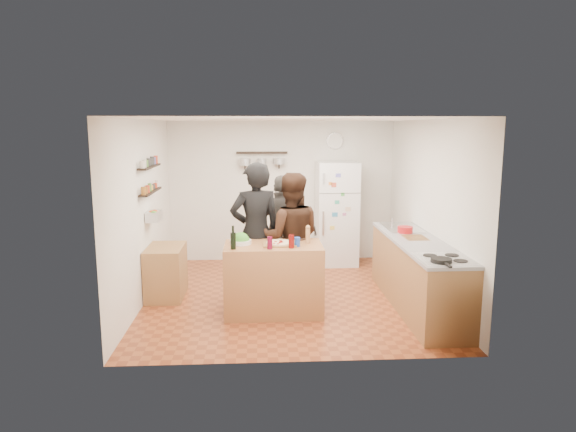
{
  "coord_description": "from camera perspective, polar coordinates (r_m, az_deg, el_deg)",
  "views": [
    {
      "loc": [
        -0.41,
        -7.05,
        2.4
      ],
      "look_at": [
        0.0,
        0.1,
        1.15
      ],
      "focal_mm": 32.0,
      "sensor_mm": 36.0,
      "label": 1
    }
  ],
  "objects": [
    {
      "name": "spice_shelf_lower",
      "position": [
        7.47,
        -15.02,
        2.63
      ],
      "size": [
        0.12,
        1.0,
        0.02
      ],
      "primitive_type": "cube",
      "color": "black",
      "rests_on": "left_wall"
    },
    {
      "name": "skillet",
      "position": [
        5.94,
        16.67,
        -4.74
      ],
      "size": [
        0.23,
        0.23,
        0.04
      ],
      "primitive_type": "cylinder",
      "color": "black",
      "rests_on": "stove_top"
    },
    {
      "name": "salt_canister",
      "position": [
        6.47,
        1.04,
        -2.89
      ],
      "size": [
        0.07,
        0.07,
        0.12
      ],
      "primitive_type": "cylinder",
      "color": "#1B3F98",
      "rests_on": "prep_island"
    },
    {
      "name": "wine_glass_near",
      "position": [
        6.33,
        -2.04,
        -3.0
      ],
      "size": [
        0.06,
        0.06,
        0.15
      ],
      "primitive_type": "cylinder",
      "color": "#57071E",
      "rests_on": "prep_island"
    },
    {
      "name": "wall_clock",
      "position": [
        9.24,
        5.24,
        8.31
      ],
      "size": [
        0.3,
        0.03,
        0.3
      ],
      "primitive_type": "cylinder",
      "rotation": [
        1.57,
        0.0,
        0.0
      ],
      "color": "silver",
      "rests_on": "back_wall"
    },
    {
      "name": "stove_top",
      "position": [
        6.13,
        17.03,
        -4.63
      ],
      "size": [
        0.6,
        0.62,
        0.02
      ],
      "primitive_type": "cube",
      "color": "white",
      "rests_on": "counter_run"
    },
    {
      "name": "pot_rack",
      "position": [
        9.07,
        -2.92,
        7.04
      ],
      "size": [
        0.9,
        0.04,
        0.04
      ],
      "primitive_type": "cube",
      "color": "black",
      "rests_on": "back_wall"
    },
    {
      "name": "pepper_mill",
      "position": [
        6.64,
        2.22,
        -2.24
      ],
      "size": [
        0.06,
        0.06,
        0.19
      ],
      "primitive_type": "cylinder",
      "color": "#A87546",
      "rests_on": "prep_island"
    },
    {
      "name": "pizza_board",
      "position": [
        6.57,
        -0.94,
        -3.14
      ],
      "size": [
        0.42,
        0.34,
        0.02
      ],
      "primitive_type": "cube",
      "color": "brown",
      "rests_on": "prep_island"
    },
    {
      "name": "prep_island",
      "position": [
        6.7,
        -1.63,
        -6.98
      ],
      "size": [
        1.25,
        0.72,
        0.91
      ],
      "primitive_type": "cube",
      "color": "#985D38",
      "rests_on": "floor"
    },
    {
      "name": "red_bowl",
      "position": [
        7.43,
        12.88,
        -1.49
      ],
      "size": [
        0.21,
        0.21,
        0.09
      ],
      "primitive_type": "cylinder",
      "color": "#B41419",
      "rests_on": "counter_run"
    },
    {
      "name": "sink",
      "position": [
        7.79,
        12.49,
        -1.33
      ],
      "size": [
        0.5,
        0.8,
        0.03
      ],
      "primitive_type": "cube",
      "color": "silver",
      "rests_on": "counter_run"
    },
    {
      "name": "wine_glass_far",
      "position": [
        6.38,
        0.38,
        -2.84
      ],
      "size": [
        0.07,
        0.07,
        0.17
      ],
      "primitive_type": "cylinder",
      "color": "#5D0A08",
      "rests_on": "prep_island"
    },
    {
      "name": "cutting_board",
      "position": [
        7.16,
        13.95,
        -2.41
      ],
      "size": [
        0.3,
        0.4,
        0.02
      ],
      "primitive_type": "cube",
      "color": "brown",
      "rests_on": "counter_run"
    },
    {
      "name": "spice_shelf_upper",
      "position": [
        7.43,
        -15.14,
        5.31
      ],
      "size": [
        0.12,
        1.0,
        0.02
      ],
      "primitive_type": "cube",
      "color": "black",
      "rests_on": "left_wall"
    },
    {
      "name": "pizza",
      "position": [
        6.56,
        -0.95,
        -2.97
      ],
      "size": [
        0.34,
        0.34,
        0.02
      ],
      "primitive_type": "cylinder",
      "color": "beige",
      "rests_on": "pizza_board"
    },
    {
      "name": "side_table",
      "position": [
        7.53,
        -13.4,
        -6.05
      ],
      "size": [
        0.5,
        0.8,
        0.73
      ],
      "primitive_type": "cube",
      "color": "#9B6F41",
      "rests_on": "floor"
    },
    {
      "name": "person_center",
      "position": [
        7.05,
        0.28,
        -2.42
      ],
      "size": [
        0.9,
        0.72,
        1.79
      ],
      "primitive_type": "imported",
      "rotation": [
        0.0,
        0.0,
        3.09
      ],
      "color": "black",
      "rests_on": "floor"
    },
    {
      "name": "salad_bowl",
      "position": [
        6.63,
        -5.3,
        -2.89
      ],
      "size": [
        0.28,
        0.28,
        0.06
      ],
      "primitive_type": "cylinder",
      "color": "silver",
      "rests_on": "prep_island"
    },
    {
      "name": "person_back",
      "position": [
        7.6,
        -0.56,
        -1.86
      ],
      "size": [
        1.02,
        0.47,
        1.7
      ],
      "primitive_type": "imported",
      "rotation": [
        0.0,
        0.0,
        3.09
      ],
      "color": "#2C2927",
      "rests_on": "floor"
    },
    {
      "name": "room_shell",
      "position": [
        7.54,
        -0.12,
        1.12
      ],
      "size": [
        4.2,
        4.2,
        4.2
      ],
      "color": "brown",
      "rests_on": "ground"
    },
    {
      "name": "fridge",
      "position": [
        9.03,
        5.43,
        0.29
      ],
      "size": [
        0.7,
        0.68,
        1.8
      ],
      "primitive_type": "cube",
      "color": "white",
      "rests_on": "floor"
    },
    {
      "name": "counter_run",
      "position": [
        7.11,
        14.2,
        -6.33
      ],
      "size": [
        0.63,
        2.63,
        0.9
      ],
      "primitive_type": "cube",
      "color": "#9E7042",
      "rests_on": "floor"
    },
    {
      "name": "produce_basket",
      "position": [
        7.51,
        -14.67,
        -0.01
      ],
      "size": [
        0.18,
        0.35,
        0.14
      ],
      "primitive_type": "cube",
      "color": "silver",
      "rests_on": "left_wall"
    },
    {
      "name": "person_left",
      "position": [
        7.05,
        -3.61,
        -1.85
      ],
      "size": [
        0.79,
        0.6,
        1.94
      ],
      "primitive_type": "imported",
      "rotation": [
        0.0,
        0.0,
        3.36
      ],
      "color": "black",
      "rests_on": "floor"
    },
    {
      "name": "wine_bottle",
      "position": [
        6.35,
        -6.11,
        -2.78
      ],
      "size": [
        0.07,
        0.07,
        0.2
      ],
      "primitive_type": "cylinder",
      "color": "black",
      "rests_on": "prep_island"
    }
  ]
}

